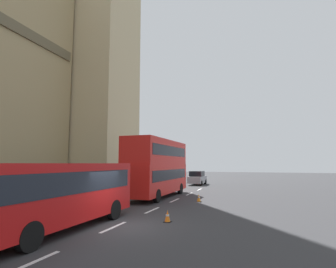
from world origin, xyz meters
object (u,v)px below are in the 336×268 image
object	(u,v)px
sedan_lead	(197,178)
traffic_cone_middle	(199,198)
double_decker_bus	(158,166)
traffic_cone_west	(168,216)

from	to	relation	value
sedan_lead	traffic_cone_middle	bearing A→B (deg)	-166.97
traffic_cone_middle	sedan_lead	bearing A→B (deg)	13.03
double_decker_bus	traffic_cone_west	xyz separation A→B (m)	(-8.87, -3.97, -2.43)
sedan_lead	traffic_cone_west	xyz separation A→B (m)	(-23.21, -3.70, -0.63)
sedan_lead	traffic_cone_middle	size ratio (longest dim) A/B	7.59
traffic_cone_west	traffic_cone_middle	world-z (taller)	same
double_decker_bus	traffic_cone_middle	size ratio (longest dim) A/B	16.44
double_decker_bus	traffic_cone_west	world-z (taller)	double_decker_bus
traffic_cone_west	double_decker_bus	bearing A→B (deg)	24.14
traffic_cone_west	sedan_lead	bearing A→B (deg)	9.06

